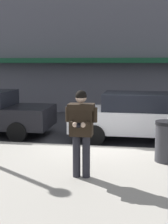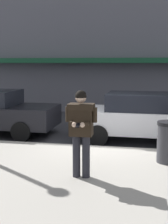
{
  "view_description": "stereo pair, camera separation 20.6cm",
  "coord_description": "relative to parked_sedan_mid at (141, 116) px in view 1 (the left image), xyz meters",
  "views": [
    {
      "loc": [
        1.05,
        -8.79,
        2.47
      ],
      "look_at": [
        0.01,
        -2.62,
        1.49
      ],
      "focal_mm": 50.0,
      "sensor_mm": 36.0,
      "label": 1
    },
    {
      "loc": [
        1.26,
        -8.76,
        2.47
      ],
      "look_at": [
        0.01,
        -2.62,
        1.49
      ],
      "focal_mm": 50.0,
      "sensor_mm": 36.0,
      "label": 2
    }
  ],
  "objects": [
    {
      "name": "storefront_facade",
      "position": [
        -0.21,
        7.33,
        4.85
      ],
      "size": [
        28.0,
        4.7,
        11.3
      ],
      "color": "slate",
      "rests_on": "ground"
    },
    {
      "name": "ground_plane",
      "position": [
        -1.21,
        -1.16,
        -0.79
      ],
      "size": [
        80.0,
        80.0,
        0.0
      ],
      "primitive_type": "plane",
      "color": "#333338"
    },
    {
      "name": "trash_bin",
      "position": [
        0.58,
        -2.51,
        -0.16
      ],
      "size": [
        0.55,
        0.55,
        0.98
      ],
      "color": "#38383D",
      "rests_on": "sidewalk"
    },
    {
      "name": "curb_paint_line",
      "position": [
        -0.21,
        -1.11,
        -0.79
      ],
      "size": [
        28.0,
        0.12,
        0.01
      ],
      "primitive_type": "cube",
      "color": "silver",
      "rests_on": "ground"
    },
    {
      "name": "sidewalk",
      "position": [
        -0.21,
        -4.01,
        -0.72
      ],
      "size": [
        32.0,
        5.3,
        0.14
      ],
      "primitive_type": "cube",
      "color": "#A8A399",
      "rests_on": "ground"
    },
    {
      "name": "parked_sedan_mid",
      "position": [
        0.0,
        0.0,
        0.0
      ],
      "size": [
        4.52,
        1.96,
        1.54
      ],
      "color": "silver",
      "rests_on": "ground"
    },
    {
      "name": "man_texting_on_phone",
      "position": [
        -1.23,
        -3.89,
        0.46
      ],
      "size": [
        0.65,
        0.59,
        1.81
      ],
      "color": "#23232B",
      "rests_on": "sidewalk"
    }
  ]
}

